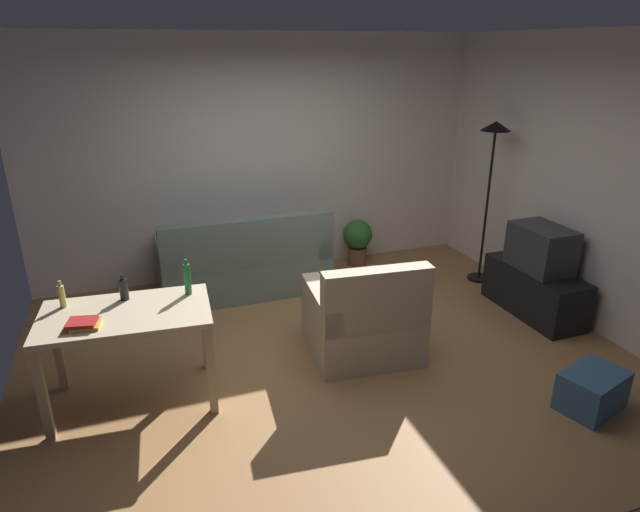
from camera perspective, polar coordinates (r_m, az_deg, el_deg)
ground_plane at (r=4.87m, az=0.91°, el=-10.53°), size 5.20×4.40×0.02m
wall_rear at (r=6.36m, az=-6.16°, el=10.19°), size 5.20×0.10×2.70m
wall_right at (r=5.75m, az=26.20°, el=6.96°), size 0.10×4.40×2.70m
couch at (r=6.01m, az=-7.86°, el=-0.97°), size 1.80×0.84×0.92m
tv_stand at (r=5.91m, az=21.54°, el=-3.43°), size 0.44×1.10×0.48m
tv at (r=5.75m, az=22.17°, el=0.76°), size 0.41×0.60×0.44m
torchiere_lamp at (r=6.23m, az=17.60°, el=9.69°), size 0.32×0.32×1.81m
desk at (r=4.24m, az=-19.58°, el=-6.82°), size 1.25×0.79×0.76m
potted_plant at (r=6.70m, az=3.95°, el=1.78°), size 0.36×0.36×0.57m
armchair at (r=4.77m, az=4.67°, el=-6.81°), size 0.98×0.92×0.92m
storage_box at (r=4.65m, az=26.60°, el=-12.48°), size 0.56×0.46×0.30m
bottle_squat at (r=4.40m, az=-25.42°, el=-3.80°), size 0.05×0.05×0.21m
bottle_dark at (r=4.35m, az=-19.88°, el=-3.27°), size 0.07×0.07×0.20m
bottle_green at (r=4.28m, az=-13.72°, el=-2.33°), size 0.05×0.05×0.29m
book_stack at (r=4.07m, az=-23.51°, el=-6.52°), size 0.23×0.20×0.05m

